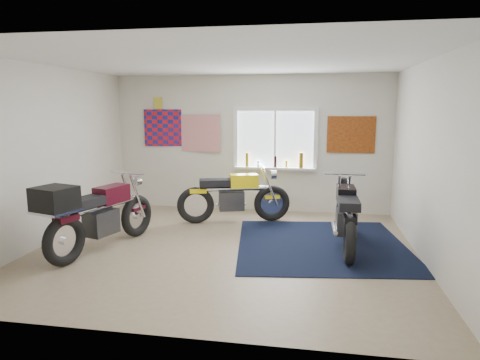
% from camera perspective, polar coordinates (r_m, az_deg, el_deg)
% --- Properties ---
extents(ground, '(5.50, 5.50, 0.00)m').
position_cam_1_polar(ground, '(6.42, -1.97, -9.13)').
color(ground, '#9E896B').
rests_on(ground, ground).
extents(room_shell, '(5.50, 5.50, 5.50)m').
position_cam_1_polar(room_shell, '(6.09, -2.05, 5.63)').
color(room_shell, white).
rests_on(room_shell, ground).
extents(navy_rug, '(2.81, 2.90, 0.01)m').
position_cam_1_polar(navy_rug, '(6.70, 10.78, -8.44)').
color(navy_rug, black).
rests_on(navy_rug, ground).
extents(window_assembly, '(1.66, 0.17, 1.26)m').
position_cam_1_polar(window_assembly, '(8.48, 4.70, 4.92)').
color(window_assembly, white).
rests_on(window_assembly, room_shell).
extents(oil_bottles, '(1.15, 0.09, 0.30)m').
position_cam_1_polar(oil_bottles, '(8.44, 5.20, 2.56)').
color(oil_bottles, '#806312').
rests_on(oil_bottles, window_assembly).
extents(flag_display, '(1.60, 0.10, 1.17)m').
position_cam_1_polar(flag_display, '(8.99, -10.88, 10.03)').
color(flag_display, red).
rests_on(flag_display, room_shell).
extents(triumph_poster, '(0.90, 0.03, 0.70)m').
position_cam_1_polar(triumph_poster, '(8.47, 14.59, 5.87)').
color(triumph_poster, '#A54C14').
rests_on(triumph_poster, room_shell).
extents(yellow_triumph, '(2.01, 0.81, 1.04)m').
position_cam_1_polar(yellow_triumph, '(7.75, -0.85, -2.33)').
color(yellow_triumph, black).
rests_on(yellow_triumph, ground).
extents(black_chrome_bike, '(0.63, 2.05, 1.05)m').
position_cam_1_polar(black_chrome_bike, '(6.54, 13.93, -4.86)').
color(black_chrome_bike, black).
rests_on(black_chrome_bike, navy_rug).
extents(maroon_tourer, '(0.99, 2.12, 1.09)m').
position_cam_1_polar(maroon_tourer, '(6.44, -18.82, -4.35)').
color(maroon_tourer, black).
rests_on(maroon_tourer, ground).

